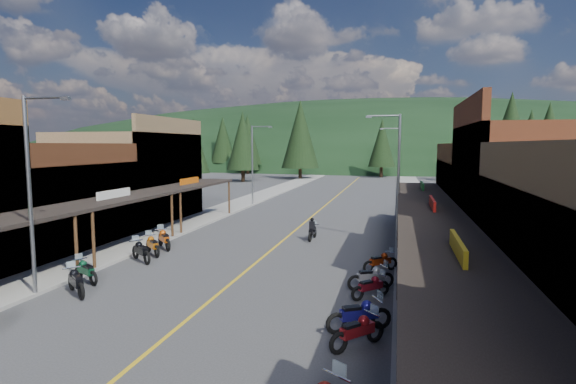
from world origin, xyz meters
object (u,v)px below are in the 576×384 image
Objects in this scene: pine_0 at (160,143)px; pine_4 at (466,138)px; pine_11 at (510,136)px; pine_5 at (549,135)px; pine_8 at (194,146)px; bike_west_7 at (141,250)px; bike_west_5 at (76,280)px; bike_east_6 at (371,285)px; streetlight_0 at (32,187)px; pine_1 at (248,140)px; pedestrian_east_b at (414,211)px; shop_east_3 at (501,199)px; pine_10 at (243,141)px; bike_east_7 at (371,276)px; rider_on_bike at (312,231)px; pine_9 at (530,143)px; shop_west_2 at (41,205)px; bike_west_9 at (164,238)px; pedestrian_east_a at (420,261)px; bike_east_4 at (357,329)px; bike_east_8 at (380,261)px; streetlight_2 at (396,171)px; bike_west_8 at (152,244)px; bike_east_5 at (359,313)px; bike_west_6 at (86,270)px; shop_east_2 at (550,202)px; streetlight_3 at (397,160)px; pine_3 at (382,143)px; shop_west_3 at (132,177)px; streetlight_1 at (254,161)px; pine_7 at (223,140)px.

pine_0 is 58.04m from pine_4.
pine_5 is at bearing 67.62° from pine_11.
pine_8 is 4.54× the size of bike_west_7.
bike_west_5 reaches higher than bike_east_6.
streetlight_0 is 0.64× the size of pine_1.
pedestrian_east_b is at bearing -114.31° from pine_5.
shop_east_3 is 49.11m from pine_4.
pine_10 reaches higher than bike_east_7.
pine_9 is at bearing 61.54° from rider_on_bike.
shop_west_2 is 6.41× the size of pedestrian_east_b.
pine_4 is 22.09m from pine_11.
bike_west_9 reaches higher than bike_east_7.
pedestrian_east_a is at bearing 97.71° from bike_east_6.
pine_1 is 6.05× the size of bike_east_4.
bike_east_7 is 2.78m from bike_east_8.
pine_1 is at bearing 143.97° from pine_11.
streetlight_2 is 3.68× the size of bike_west_8.
streetlight_2 reaches higher than bike_east_8.
pine_11 is 6.03× the size of bike_east_7.
bike_east_5 is (12.89, -0.41, -3.83)m from streetlight_0.
pine_4 is 68.73m from bike_west_6.
bike_east_5 is at bearing -100.30° from pine_4.
streetlight_2 is at bearing 137.32° from shop_east_2.
bike_west_9 is at bearing -101.77° from pedestrian_east_a.
streetlight_2 is at bearing 78.44° from pedestrian_east_b.
streetlight_3 reaches higher than bike_east_4.
pine_0 is at bearing -175.39° from bike_east_5.
bike_east_7 is (2.05, -67.89, -5.90)m from pine_3.
pine_9 is 51.59m from bike_east_6.
shop_west_2 is at bearing 86.32° from bike_west_5.
pine_0 is 0.95× the size of pine_10.
streetlight_1 is at bearing 57.44° from shop_west_3.
bike_east_6 is 1.14m from bike_east_7.
bike_west_9 is at bearing 27.89° from bike_west_6.
bike_east_8 is 0.99× the size of rider_on_bike.
streetlight_1 is 30.19m from pine_10.
pine_5 is at bearing 73.96° from shop_east_2.
pine_7 is at bearing 106.99° from streetlight_0.
shop_west_2 is 1.01× the size of pine_9.
bike_west_6 is (-13.29, -11.93, -3.88)m from streetlight_2.
shop_west_2 is 0.94× the size of pine_10.
shop_east_2 is at bearing 92.76° from bike_east_4.
streetlight_1 is at bearing -123.29° from pine_4.
pine_7 is 7.36× the size of pedestrian_east_b.
bike_east_5 is (-7.82, -17.71, -1.90)m from shop_east_3.
bike_west_9 is at bearing -157.10° from shop_east_3.
bike_west_8 is 1.28× the size of pedestrian_east_b.
rider_on_bike is (8.13, 11.28, 0.01)m from bike_west_6.
streetlight_2 is at bearing -112.91° from pine_5.
streetlight_0 is 51.67m from pine_11.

